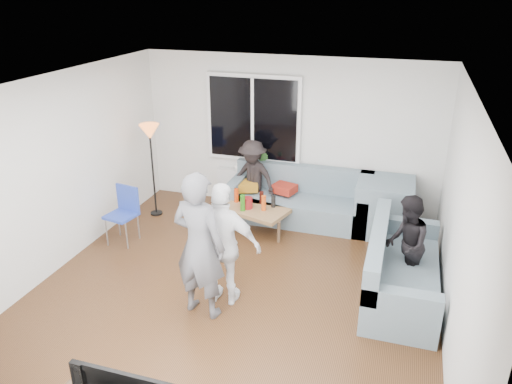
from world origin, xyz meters
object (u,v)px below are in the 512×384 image
(coffee_table, at_px, (252,219))
(spectator_back, at_px, (253,178))
(side_chair, at_px, (121,216))
(floor_lamp, at_px, (153,171))
(sofa_back_section, at_px, (299,196))
(sofa_right_section, at_px, (404,264))
(spectator_right, at_px, (406,245))
(player_left, at_px, (199,246))
(player_right, at_px, (223,245))

(coffee_table, distance_m, spectator_back, 0.78)
(side_chair, bearing_deg, floor_lamp, 100.62)
(sofa_back_section, xyz_separation_m, coffee_table, (-0.61, -0.59, -0.22))
(coffee_table, bearing_deg, side_chair, -151.51)
(sofa_right_section, distance_m, coffee_table, 2.58)
(sofa_back_section, height_order, sofa_right_section, same)
(sofa_right_section, xyz_separation_m, spectator_right, (0.00, 0.11, 0.22))
(coffee_table, distance_m, player_left, 2.29)
(sofa_right_section, bearing_deg, side_chair, 87.92)
(side_chair, distance_m, player_left, 2.25)
(spectator_back, bearing_deg, floor_lamp, -147.40)
(floor_lamp, distance_m, player_right, 2.82)
(player_left, xyz_separation_m, spectator_right, (2.25, 1.19, -0.25))
(coffee_table, xyz_separation_m, spectator_back, (-0.19, 0.62, 0.45))
(player_right, relative_size, spectator_back, 1.20)
(sofa_right_section, xyz_separation_m, player_right, (-2.07, -0.80, 0.35))
(coffee_table, distance_m, floor_lamp, 1.84)
(sofa_right_section, bearing_deg, player_right, 111.19)
(spectator_back, bearing_deg, player_left, -70.68)
(spectator_back, bearing_deg, spectator_right, -18.58)
(coffee_table, bearing_deg, floor_lamp, 177.07)
(sofa_right_section, bearing_deg, floor_lamp, 73.75)
(spectator_back, bearing_deg, player_right, -66.03)
(floor_lamp, bearing_deg, coffee_table, -2.93)
(spectator_right, height_order, spectator_back, spectator_back)
(side_chair, relative_size, player_right, 0.55)
(sofa_back_section, bearing_deg, sofa_right_section, -44.55)
(sofa_back_section, distance_m, player_left, 2.86)
(coffee_table, bearing_deg, sofa_right_section, -25.29)
(player_right, bearing_deg, player_left, 55.13)
(player_left, bearing_deg, spectator_right, -142.85)
(sofa_back_section, xyz_separation_m, spectator_right, (1.71, -1.57, 0.22))
(floor_lamp, bearing_deg, player_right, -44.81)
(side_chair, xyz_separation_m, spectator_right, (4.07, -0.04, 0.21))
(floor_lamp, relative_size, spectator_right, 1.22)
(player_right, bearing_deg, spectator_right, -158.51)
(player_right, relative_size, spectator_right, 1.21)
(coffee_table, xyz_separation_m, floor_lamp, (-1.75, 0.09, 0.58))
(sofa_back_section, relative_size, player_left, 1.29)
(sofa_back_section, height_order, player_left, player_left)
(floor_lamp, relative_size, spectator_back, 1.21)
(spectator_right, xyz_separation_m, spectator_back, (-2.51, 1.60, 0.00))
(spectator_right, relative_size, spectator_back, 0.99)
(sofa_back_section, xyz_separation_m, spectator_back, (-0.80, 0.03, 0.22))
(coffee_table, xyz_separation_m, side_chair, (-1.75, -0.95, 0.23))
(floor_lamp, bearing_deg, sofa_right_section, -16.25)
(player_right, bearing_deg, spectator_back, -82.26)
(sofa_back_section, bearing_deg, coffee_table, -136.31)
(floor_lamp, xyz_separation_m, player_left, (1.82, -2.27, 0.11))
(floor_lamp, relative_size, player_left, 0.88)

